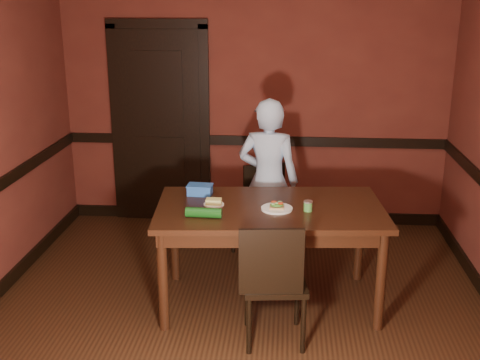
# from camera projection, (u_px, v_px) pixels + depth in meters

# --- Properties ---
(floor) EXTENTS (4.00, 4.50, 0.01)m
(floor) POSITION_uv_depth(u_px,v_px,m) (236.00, 327.00, 4.51)
(floor) COLOR black
(floor) RESTS_ON ground
(wall_back) EXTENTS (4.00, 0.02, 2.70)m
(wall_back) POSITION_uv_depth(u_px,v_px,m) (255.00, 98.00, 6.25)
(wall_back) COLOR #5A241B
(wall_back) RESTS_ON ground
(wall_front) EXTENTS (4.00, 0.02, 2.70)m
(wall_front) POSITION_uv_depth(u_px,v_px,m) (176.00, 328.00, 1.96)
(wall_front) COLOR #5A241B
(wall_front) RESTS_ON ground
(dado_back) EXTENTS (4.00, 0.03, 0.10)m
(dado_back) POSITION_uv_depth(u_px,v_px,m) (254.00, 141.00, 6.37)
(dado_back) COLOR black
(dado_back) RESTS_ON ground
(baseboard_back) EXTENTS (4.00, 0.03, 0.12)m
(baseboard_back) POSITION_uv_depth(u_px,v_px,m) (254.00, 215.00, 6.62)
(baseboard_back) COLOR black
(baseboard_back) RESTS_ON ground
(door) EXTENTS (1.05, 0.07, 2.20)m
(door) POSITION_uv_depth(u_px,v_px,m) (160.00, 122.00, 6.37)
(door) COLOR black
(door) RESTS_ON ground
(dining_table) EXTENTS (1.82, 1.12, 0.82)m
(dining_table) POSITION_uv_depth(u_px,v_px,m) (269.00, 255.00, 4.77)
(dining_table) COLOR black
(dining_table) RESTS_ON floor
(chair_far) EXTENTS (0.52, 0.52, 0.87)m
(chair_far) POSITION_uv_depth(u_px,v_px,m) (256.00, 214.00, 5.58)
(chair_far) COLOR black
(chair_far) RESTS_ON floor
(chair_near) EXTENTS (0.48, 0.48, 0.93)m
(chair_near) POSITION_uv_depth(u_px,v_px,m) (275.00, 280.00, 4.23)
(chair_near) COLOR black
(chair_near) RESTS_ON floor
(person) EXTENTS (0.60, 0.44, 1.52)m
(person) POSITION_uv_depth(u_px,v_px,m) (268.00, 181.00, 5.47)
(person) COLOR #AACAE7
(person) RESTS_ON floor
(sandwich_plate) EXTENTS (0.24, 0.24, 0.06)m
(sandwich_plate) POSITION_uv_depth(u_px,v_px,m) (277.00, 208.00, 4.57)
(sandwich_plate) COLOR white
(sandwich_plate) RESTS_ON dining_table
(sauce_jar) EXTENTS (0.07, 0.07, 0.08)m
(sauce_jar) POSITION_uv_depth(u_px,v_px,m) (308.00, 206.00, 4.53)
(sauce_jar) COLOR #458438
(sauce_jar) RESTS_ON dining_table
(cheese_saucer) EXTENTS (0.16, 0.16, 0.05)m
(cheese_saucer) POSITION_uv_depth(u_px,v_px,m) (214.00, 203.00, 4.67)
(cheese_saucer) COLOR white
(cheese_saucer) RESTS_ON dining_table
(food_tub) EXTENTS (0.21, 0.15, 0.09)m
(food_tub) POSITION_uv_depth(u_px,v_px,m) (200.00, 190.00, 4.90)
(food_tub) COLOR blue
(food_tub) RESTS_ON dining_table
(wrapped_veg) EXTENTS (0.27, 0.08, 0.07)m
(wrapped_veg) POSITION_uv_depth(u_px,v_px,m) (204.00, 213.00, 4.41)
(wrapped_veg) COLOR #104211
(wrapped_veg) RESTS_ON dining_table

